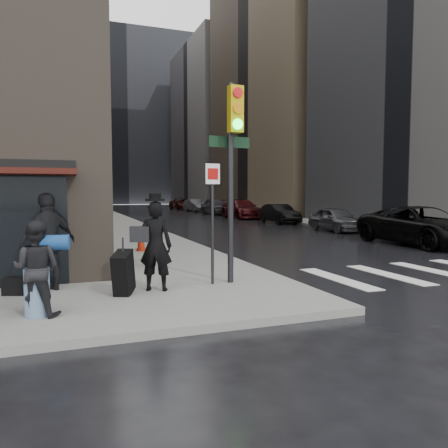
{
  "coord_description": "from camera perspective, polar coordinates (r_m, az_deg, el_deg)",
  "views": [
    {
      "loc": [
        -3.07,
        -8.4,
        2.23
      ],
      "look_at": [
        1.28,
        3.46,
        1.3
      ],
      "focal_mm": 35.0,
      "sensor_mm": 36.0,
      "label": 1
    }
  ],
  "objects": [
    {
      "name": "parked_car_4",
      "position": [
        43.61,
        -1.07,
        2.34
      ],
      "size": [
        2.08,
        4.85,
        1.63
      ],
      "primitive_type": "imported",
      "rotation": [
        0.0,
        0.0,
        0.03
      ],
      "color": "#4B4B50",
      "rests_on": "ground"
    },
    {
      "name": "man_jeans",
      "position": [
        7.95,
        -23.33,
        -5.36
      ],
      "size": [
        1.11,
        0.9,
        1.6
      ],
      "rotation": [
        0.0,
        0.0,
        2.8
      ],
      "color": "black",
      "rests_on": "ground"
    },
    {
      "name": "parked_car_6",
      "position": [
        56.57,
        -5.43,
        2.63
      ],
      "size": [
        2.65,
        5.23,
        1.42
      ],
      "primitive_type": "imported",
      "rotation": [
        0.0,
        0.0,
        0.06
      ],
      "color": "#3E110C",
      "rests_on": "ground"
    },
    {
      "name": "parked_car_5",
      "position": [
        49.99,
        -3.8,
        2.46
      ],
      "size": [
        1.83,
        4.48,
        1.45
      ],
      "primitive_type": "imported",
      "rotation": [
        0.0,
        0.0,
        0.07
      ],
      "color": "#404146",
      "rests_on": "ground"
    },
    {
      "name": "ground",
      "position": [
        9.21,
        -0.08,
        -9.79
      ],
      "size": [
        140.0,
        140.0,
        0.0
      ],
      "primitive_type": "plane",
      "color": "black",
      "rests_on": "ground"
    },
    {
      "name": "traffic_light",
      "position": [
        9.87,
        0.93,
        9.03
      ],
      "size": [
        1.13,
        0.53,
        4.51
      ],
      "rotation": [
        0.0,
        0.0,
        0.07
      ],
      "color": "black",
      "rests_on": "ground"
    },
    {
      "name": "sidewalk_left",
      "position": [
        35.59,
        -15.2,
        0.58
      ],
      "size": [
        4.0,
        50.0,
        0.15
      ],
      "primitive_type": "cube",
      "color": "slate",
      "rests_on": "ground"
    },
    {
      "name": "parked_car_2",
      "position": [
        31.24,
        7.24,
        1.33
      ],
      "size": [
        1.49,
        4.17,
        1.37
      ],
      "primitive_type": "imported",
      "rotation": [
        0.0,
        0.0,
        -0.01
      ],
      "color": "black",
      "rests_on": "ground"
    },
    {
      "name": "fire_hydrant",
      "position": [
        15.67,
        -10.78,
        -2.31
      ],
      "size": [
        0.4,
        0.31,
        0.72
      ],
      "rotation": [
        0.0,
        0.0,
        -0.04
      ],
      "color": "#991E09",
      "rests_on": "ground"
    },
    {
      "name": "bldg_right_far",
      "position": [
        73.21,
        3.5,
        12.25
      ],
      "size": [
        22.0,
        20.0,
        25.0
      ],
      "primitive_type": "cube",
      "color": "gray",
      "rests_on": "ground"
    },
    {
      "name": "sidewalk_right",
      "position": [
        39.14,
        4.89,
        1.03
      ],
      "size": [
        3.0,
        50.0,
        0.15
      ],
      "primitive_type": "cube",
      "color": "slate",
      "rests_on": "ground"
    },
    {
      "name": "bldg_distant",
      "position": [
        87.96,
        -14.4,
        13.07
      ],
      "size": [
        40.0,
        12.0,
        32.0
      ],
      "primitive_type": "cube",
      "color": "gray",
      "rests_on": "ground"
    },
    {
      "name": "parked_car_1",
      "position": [
        25.51,
        14.42,
        0.62
      ],
      "size": [
        1.83,
        4.15,
        1.39
      ],
      "primitive_type": "imported",
      "rotation": [
        0.0,
        0.0,
        -0.05
      ],
      "color": "#3F4044",
      "rests_on": "ground"
    },
    {
      "name": "parked_car_3",
      "position": [
        37.31,
        2.33,
        2.0
      ],
      "size": [
        2.26,
        5.51,
        1.6
      ],
      "primitive_type": "imported",
      "rotation": [
        0.0,
        0.0,
        -0.01
      ],
      "color": "#3F0C0F",
      "rests_on": "ground"
    },
    {
      "name": "man_overcoat",
      "position": [
        9.22,
        -9.76,
        -3.34
      ],
      "size": [
        1.4,
        0.92,
        2.09
      ],
      "rotation": [
        0.0,
        0.0,
        2.73
      ],
      "color": "black",
      "rests_on": "ground"
    },
    {
      "name": "parked_car_0",
      "position": [
        20.04,
        24.49,
        -0.22
      ],
      "size": [
        2.83,
        5.93,
        1.63
      ],
      "primitive_type": "imported",
      "rotation": [
        0.0,
        0.0,
        -0.02
      ],
      "color": "black",
      "rests_on": "ground"
    },
    {
      "name": "bldg_right_mid",
      "position": [
        54.86,
        13.99,
        21.87
      ],
      "size": [
        22.0,
        22.0,
        38.0
      ],
      "primitive_type": "cube",
      "color": "#947C5B",
      "rests_on": "ground"
    },
    {
      "name": "man_greycoat",
      "position": [
        9.86,
        -21.98,
        -2.2
      ],
      "size": [
        1.3,
        1.05,
        2.06
      ],
      "rotation": [
        0.0,
        0.0,
        3.68
      ],
      "color": "black",
      "rests_on": "ground"
    }
  ]
}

